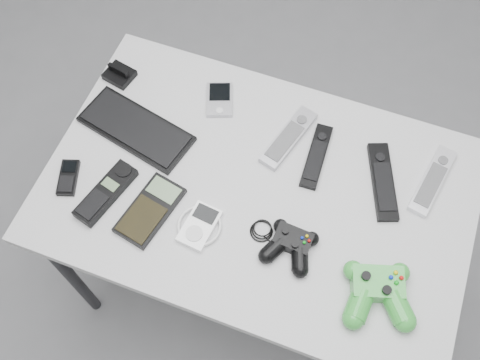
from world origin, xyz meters
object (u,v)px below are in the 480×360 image
(remote_silver_a, at_px, (289,137))
(remote_black_a, at_px, (316,156))
(desk, at_px, (258,199))
(remote_silver_b, at_px, (433,180))
(controller_green, at_px, (378,291))
(mp3_player, at_px, (199,226))
(controller_black, at_px, (291,244))
(cordless_handset, at_px, (106,193))
(pda_keyboard, at_px, (136,129))
(remote_black_b, at_px, (383,181))
(pda, at_px, (220,99))
(calculator, at_px, (150,210))
(mobile_phone, at_px, (68,177))

(remote_silver_a, height_order, remote_black_a, remote_silver_a)
(desk, height_order, remote_silver_b, remote_silver_b)
(remote_silver_a, distance_m, controller_green, 0.45)
(remote_silver_a, bearing_deg, controller_green, -30.20)
(mp3_player, relative_size, controller_black, 0.55)
(controller_black, bearing_deg, cordless_handset, -173.02)
(pda_keyboard, distance_m, mp3_player, 0.32)
(remote_black_a, height_order, mp3_player, mp3_player)
(remote_black_b, bearing_deg, controller_green, -100.33)
(pda, xyz_separation_m, mp3_player, (0.09, -0.36, 0.00))
(remote_black_a, height_order, controller_green, controller_green)
(calculator, distance_m, mp3_player, 0.13)
(pda_keyboard, distance_m, mobile_phone, 0.21)
(remote_silver_b, xyz_separation_m, controller_black, (-0.28, -0.29, 0.01))
(controller_green, bearing_deg, controller_black, 152.23)
(mobile_phone, relative_size, controller_black, 0.47)
(calculator, bearing_deg, pda, 95.13)
(remote_silver_a, xyz_separation_m, mp3_player, (-0.12, -0.31, -0.00))
(remote_silver_b, height_order, mp3_player, same)
(remote_silver_a, distance_m, cordless_handset, 0.48)
(remote_silver_b, height_order, mobile_phone, remote_silver_b)
(remote_black_b, bearing_deg, desk, -177.87)
(remote_silver_a, distance_m, remote_black_b, 0.26)
(pda_keyboard, height_order, controller_black, controller_black)
(remote_silver_b, bearing_deg, controller_green, -89.72)
(mobile_phone, xyz_separation_m, cordless_handset, (0.11, -0.01, 0.01))
(cordless_handset, bearing_deg, pda, 80.74)
(mobile_phone, bearing_deg, remote_silver_a, 13.44)
(desk, height_order, calculator, calculator)
(remote_black_b, distance_m, mp3_player, 0.46)
(mobile_phone, xyz_separation_m, calculator, (0.23, -0.01, 0.00))
(remote_black_a, xyz_separation_m, mp3_player, (-0.20, -0.28, 0.00))
(cordless_handset, xyz_separation_m, mp3_player, (0.25, 0.00, -0.00))
(remote_black_b, distance_m, controller_green, 0.29)
(pda_keyboard, relative_size, mobile_phone, 3.07)
(controller_green, bearing_deg, remote_black_a, 110.56)
(mobile_phone, height_order, cordless_handset, cordless_handset)
(remote_silver_b, relative_size, mobile_phone, 2.10)
(mp3_player, height_order, controller_black, controller_black)
(cordless_handset, bearing_deg, remote_black_a, 46.44)
(mobile_phone, relative_size, mp3_player, 0.86)
(pda_keyboard, relative_size, controller_green, 1.74)
(controller_green, bearing_deg, remote_silver_a, 116.81)
(pda_keyboard, xyz_separation_m, calculator, (0.13, -0.20, -0.00))
(pda, distance_m, remote_black_b, 0.48)
(remote_silver_a, height_order, calculator, remote_silver_a)
(mobile_phone, bearing_deg, pda_keyboard, 44.13)
(pda, xyz_separation_m, mobile_phone, (-0.27, -0.35, -0.00))
(desk, relative_size, controller_black, 5.09)
(pda, relative_size, mobile_phone, 1.09)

